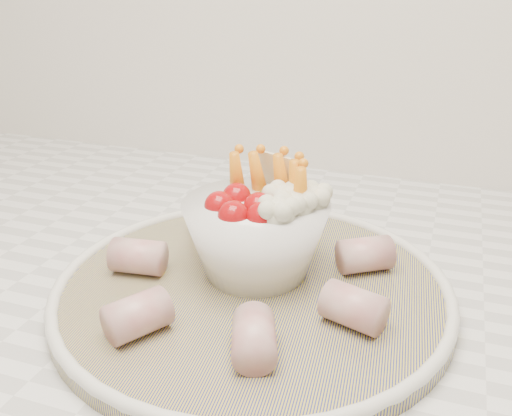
% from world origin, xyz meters
% --- Properties ---
extents(serving_platter, '(0.42, 0.42, 0.02)m').
position_xyz_m(serving_platter, '(0.07, 1.36, 0.93)').
color(serving_platter, navy).
rests_on(serving_platter, kitchen_counter).
extents(veggie_bowl, '(0.14, 0.14, 0.12)m').
position_xyz_m(veggie_bowl, '(0.07, 1.39, 0.98)').
color(veggie_bowl, white).
rests_on(veggie_bowl, serving_platter).
extents(cured_meat_rolls, '(0.28, 0.29, 0.04)m').
position_xyz_m(cured_meat_rolls, '(0.07, 1.37, 0.95)').
color(cured_meat_rolls, '#AA4D50').
rests_on(cured_meat_rolls, serving_platter).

